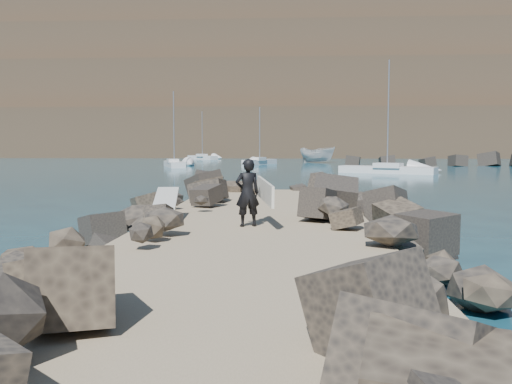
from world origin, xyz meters
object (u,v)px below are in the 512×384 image
(boat_imported, at_px, (317,155))
(surfer_with_board, at_px, (250,193))
(surfboard_resting, at_px, (166,205))
(sailboat_b, at_px, (260,162))

(boat_imported, relative_size, surfer_with_board, 2.82)
(surfer_with_board, bearing_deg, surfboard_resting, 160.67)
(boat_imported, bearing_deg, sailboat_b, 172.07)
(surfboard_resting, distance_m, boat_imported, 67.74)
(surfer_with_board, xyz_separation_m, sailboat_b, (-2.97, 60.24, -1.12))
(surfboard_resting, relative_size, surfer_with_board, 1.14)
(boat_imported, distance_m, sailboat_b, 11.24)
(boat_imported, bearing_deg, surfboard_resting, -149.12)
(boat_imported, xyz_separation_m, surfer_with_board, (-4.96, -68.17, 0.32))
(boat_imported, height_order, surfer_with_board, surfer_with_board)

